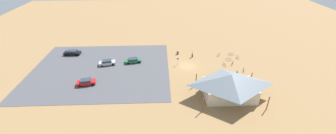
% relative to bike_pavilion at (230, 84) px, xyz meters
% --- Properties ---
extents(ground, '(160.00, 160.00, 0.00)m').
position_rel_bike_pavilion_xyz_m(ground, '(7.43, -13.71, -3.16)').
color(ground, '#937047').
rests_on(ground, ground).
extents(parking_lot_asphalt, '(35.78, 29.38, 0.05)m').
position_rel_bike_pavilion_xyz_m(parking_lot_asphalt, '(30.40, -13.11, -3.13)').
color(parking_lot_asphalt, '#4C4C51').
rests_on(parking_lot_asphalt, ground).
extents(bike_pavilion, '(13.34, 9.40, 5.52)m').
position_rel_bike_pavilion_xyz_m(bike_pavilion, '(0.00, 0.00, 0.00)').
color(bike_pavilion, beige).
rests_on(bike_pavilion, ground).
extents(trash_bin, '(0.60, 0.60, 0.90)m').
position_rel_bike_pavilion_xyz_m(trash_bin, '(9.36, -21.10, -2.71)').
color(trash_bin, brown).
rests_on(trash_bin, ground).
extents(lot_sign, '(0.56, 0.08, 2.20)m').
position_rel_bike_pavilion_xyz_m(lot_sign, '(9.90, -14.49, -1.75)').
color(lot_sign, '#99999E').
rests_on(lot_sign, ground).
extents(bicycle_purple_back_row, '(1.29, 1.27, 0.84)m').
position_rel_bike_pavilion_xyz_m(bicycle_purple_back_row, '(-2.59, -19.35, -2.76)').
color(bicycle_purple_back_row, black).
rests_on(bicycle_purple_back_row, ground).
extents(bicycle_blue_edge_south, '(1.58, 0.86, 0.88)m').
position_rel_bike_pavilion_xyz_m(bicycle_blue_edge_south, '(-4.70, -16.43, -2.76)').
color(bicycle_blue_edge_south, black).
rests_on(bicycle_blue_edge_south, ground).
extents(bicycle_orange_mid_cluster, '(0.64, 1.62, 0.86)m').
position_rel_bike_pavilion_xyz_m(bicycle_orange_mid_cluster, '(-2.74, -13.43, -2.78)').
color(bicycle_orange_mid_cluster, black).
rests_on(bicycle_orange_mid_cluster, ground).
extents(bicycle_teal_yard_center, '(1.73, 0.48, 0.84)m').
position_rel_bike_pavilion_xyz_m(bicycle_teal_yard_center, '(-6.34, -19.66, -2.79)').
color(bicycle_teal_yard_center, black).
rests_on(bicycle_teal_yard_center, ground).
extents(bicycle_yellow_trailside, '(0.54, 1.69, 0.84)m').
position_rel_bike_pavilion_xyz_m(bicycle_yellow_trailside, '(-6.95, -10.33, -2.76)').
color(bicycle_yellow_trailside, black).
rests_on(bicycle_yellow_trailside, ground).
extents(bicycle_red_by_bin, '(1.06, 1.56, 0.90)m').
position_rel_bike_pavilion_xyz_m(bicycle_red_by_bin, '(-5.07, -13.97, -2.76)').
color(bicycle_red_by_bin, black).
rests_on(bicycle_red_by_bin, ground).
extents(bicycle_white_lone_west, '(0.52, 1.70, 0.92)m').
position_rel_bike_pavilion_xyz_m(bicycle_white_lone_west, '(-7.71, -17.58, -2.76)').
color(bicycle_white_lone_west, black).
rests_on(bicycle_white_lone_west, ground).
extents(car_green_inner_stall, '(4.60, 2.66, 1.26)m').
position_rel_bike_pavilion_xyz_m(car_green_inner_stall, '(22.18, -16.41, -2.47)').
color(car_green_inner_stall, '#1E6B3D').
rests_on(car_green_inner_stall, parking_lot_asphalt).
extents(car_black_by_curb, '(4.80, 2.16, 1.43)m').
position_rel_bike_pavilion_xyz_m(car_black_by_curb, '(40.72, -22.02, -2.40)').
color(car_black_by_curb, black).
rests_on(car_black_by_curb, parking_lot_asphalt).
extents(car_red_second_row, '(4.48, 2.54, 1.38)m').
position_rel_bike_pavilion_xyz_m(car_red_second_row, '(32.12, -5.88, -2.42)').
color(car_red_second_row, red).
rests_on(car_red_second_row, parking_lot_asphalt).
extents(car_silver_far_end, '(4.55, 2.58, 1.39)m').
position_rel_bike_pavilion_xyz_m(car_silver_far_end, '(29.11, -15.33, -2.41)').
color(car_silver_far_end, '#BCBCC1').
rests_on(car_silver_far_end, parking_lot_asphalt).
extents(visitor_at_bikes, '(0.39, 0.36, 1.77)m').
position_rel_bike_pavilion_xyz_m(visitor_at_bikes, '(5.27, -18.99, -2.23)').
color(visitor_at_bikes, '#2D3347').
rests_on(visitor_at_bikes, ground).
extents(visitor_crossing_yard, '(0.36, 0.36, 1.70)m').
position_rel_bike_pavilion_xyz_m(visitor_crossing_yard, '(-4.31, -7.94, -2.27)').
color(visitor_crossing_yard, '#2D3347').
rests_on(visitor_crossing_yard, ground).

